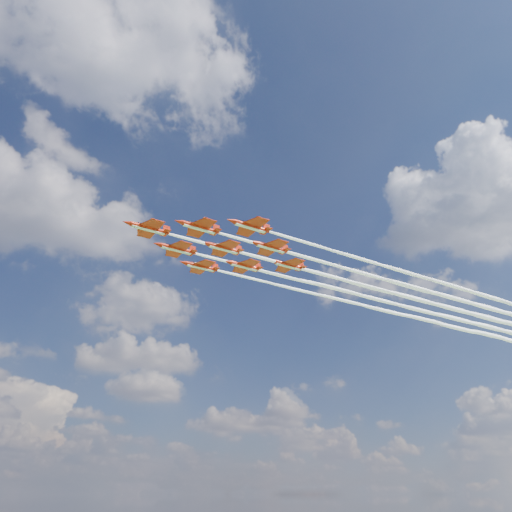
% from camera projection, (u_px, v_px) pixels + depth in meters
% --- Properties ---
extents(jet_lead, '(151.36, 30.91, 3.08)m').
position_uv_depth(jet_lead, '(363.00, 285.00, 160.21)').
color(jet_lead, '#A71B09').
extents(jet_row2_port, '(151.36, 30.91, 3.08)m').
position_uv_depth(jet_row2_port, '(404.00, 284.00, 159.77)').
color(jet_row2_port, '#A71B09').
extents(jet_row2_starb, '(151.36, 30.91, 3.08)m').
position_uv_depth(jet_row2_starb, '(373.00, 298.00, 170.80)').
color(jet_row2_starb, '#A71B09').
extents(jet_row3_port, '(151.36, 30.91, 3.08)m').
position_uv_depth(jet_row3_port, '(445.00, 284.00, 159.32)').
color(jet_row3_port, '#A71B09').
extents(jet_row3_centre, '(151.36, 30.91, 3.08)m').
position_uv_depth(jet_row3_centre, '(411.00, 298.00, 170.35)').
color(jet_row3_centre, '#A71B09').
extents(jet_row3_starb, '(151.36, 30.91, 3.08)m').
position_uv_depth(jet_row3_starb, '(381.00, 310.00, 181.39)').
color(jet_row3_starb, '#A71B09').
extents(jet_row4_port, '(151.36, 30.91, 3.08)m').
position_uv_depth(jet_row4_port, '(449.00, 297.00, 169.91)').
color(jet_row4_port, '#A71B09').
extents(jet_row4_starb, '(151.36, 30.91, 3.08)m').
position_uv_depth(jet_row4_starb, '(417.00, 309.00, 180.94)').
color(jet_row4_starb, '#A71B09').
extents(jet_tail, '(151.36, 30.91, 3.08)m').
position_uv_depth(jet_tail, '(453.00, 309.00, 180.49)').
color(jet_tail, '#A71B09').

